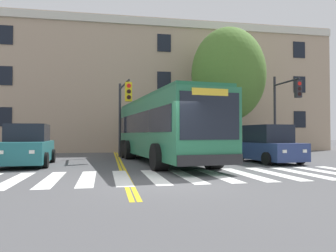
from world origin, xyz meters
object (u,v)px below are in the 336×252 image
object	(u,v)px
car_teal_near_lane	(27,147)
traffic_light_near_corner	(284,102)
car_white_behind_bus	(136,142)
traffic_light_overhead	(124,105)
street_tree_curbside_large	(228,75)
car_navy_far_lane	(268,145)
city_bus	(162,128)

from	to	relation	value
car_teal_near_lane	traffic_light_near_corner	distance (m)	14.91
car_teal_near_lane	car_white_behind_bus	size ratio (longest dim) A/B	1.13
car_white_behind_bus	traffic_light_overhead	bearing A→B (deg)	-102.00
traffic_light_overhead	street_tree_curbside_large	world-z (taller)	street_tree_curbside_large
traffic_light_overhead	street_tree_curbside_large	xyz separation A→B (m)	(7.59, 3.19, 2.55)
car_teal_near_lane	street_tree_curbside_large	size ratio (longest dim) A/B	0.51
traffic_light_near_corner	car_navy_far_lane	bearing A→B (deg)	-129.85
car_navy_far_lane	street_tree_curbside_large	xyz separation A→B (m)	(0.63, 7.02, 4.82)
city_bus	car_white_behind_bus	world-z (taller)	city_bus
street_tree_curbside_large	car_white_behind_bus	bearing A→B (deg)	157.87
city_bus	car_white_behind_bus	bearing A→B (deg)	93.72
city_bus	traffic_light_near_corner	distance (m)	8.68
street_tree_curbside_large	car_navy_far_lane	bearing A→B (deg)	-95.13
traffic_light_near_corner	street_tree_curbside_large	xyz separation A→B (m)	(-2.34, 3.46, 2.28)
city_bus	traffic_light_overhead	xyz separation A→B (m)	(-1.78, 2.75, 1.40)
city_bus	traffic_light_near_corner	size ratio (longest dim) A/B	2.26
car_navy_far_lane	car_white_behind_bus	xyz separation A→B (m)	(-5.73, 9.60, -0.02)
car_white_behind_bus	traffic_light_near_corner	xyz separation A→B (m)	(8.71, -6.05, 2.56)
car_navy_far_lane	car_white_behind_bus	world-z (taller)	car_navy_far_lane
car_navy_far_lane	street_tree_curbside_large	distance (m)	8.54
car_teal_near_lane	street_tree_curbside_large	bearing A→B (deg)	28.02
car_teal_near_lane	traffic_light_overhead	bearing A→B (deg)	35.87
city_bus	car_white_behind_bus	size ratio (longest dim) A/B	2.88
car_teal_near_lane	car_white_behind_bus	bearing A→B (deg)	57.72
city_bus	car_teal_near_lane	world-z (taller)	city_bus
car_navy_far_lane	traffic_light_overhead	distance (m)	8.26
car_navy_far_lane	street_tree_curbside_large	bearing A→B (deg)	84.87
car_white_behind_bus	car_teal_near_lane	bearing A→B (deg)	-122.28
car_teal_near_lane	traffic_light_overhead	size ratio (longest dim) A/B	1.02
city_bus	traffic_light_overhead	distance (m)	3.56
traffic_light_overhead	car_white_behind_bus	bearing A→B (deg)	78.00
car_navy_far_lane	car_white_behind_bus	bearing A→B (deg)	120.84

